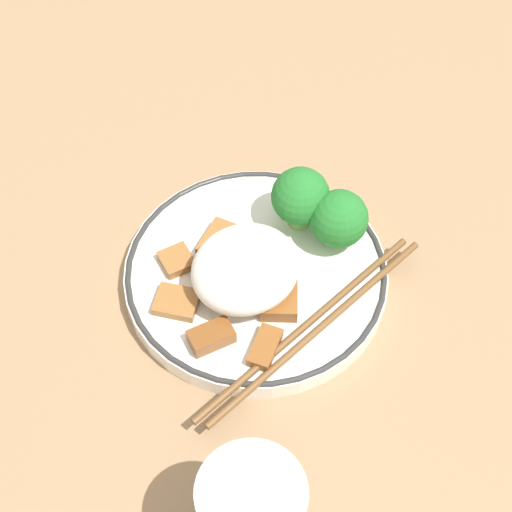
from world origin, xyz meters
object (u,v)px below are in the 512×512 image
Objects in this scene: plate at (256,275)px; broccoli_back_left at (339,219)px; chopsticks at (310,329)px; broccoli_back_center at (300,197)px.

plate is 0.08m from broccoli_back_left.
broccoli_back_left is at bearing -146.06° from chopsticks.
broccoli_back_center is (-0.06, -0.02, 0.04)m from plate.
broccoli_back_left reaches higher than plate.
broccoli_back_left is 0.10m from chopsticks.
broccoli_back_center reaches higher than broccoli_back_left.
chopsticks is (0.08, 0.05, -0.03)m from broccoli_back_left.
plate is 0.92× the size of chopsticks.
plate is at bearing 13.90° from broccoli_back_center.
chopsticks is at bearing 86.08° from plate.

